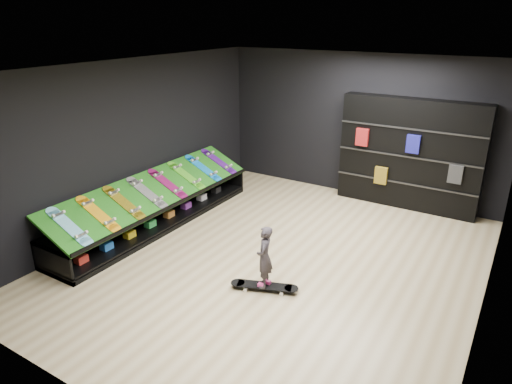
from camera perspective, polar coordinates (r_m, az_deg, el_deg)
The scene contains 19 objects.
floor at distance 7.45m, azimuth 2.50°, elevation -8.40°, with size 6.00×7.00×0.01m, color #C8B487.
ceiling at distance 6.51m, azimuth 2.93°, elevation 15.19°, with size 6.00×7.00×0.01m, color white.
wall_back at distance 9.94m, azimuth 12.64°, elevation 8.05°, with size 6.00×0.02×3.00m, color black.
wall_front at distance 4.39m, azimuth -20.47°, elevation -10.16°, with size 6.00×0.02×3.00m, color black.
wall_left at distance 8.63m, azimuth -15.10°, elevation 5.85°, with size 0.02×7.00×3.00m, color black.
wall_right at distance 6.09m, azimuth 28.23°, elevation -2.45°, with size 0.02×7.00×3.00m, color black.
display_rack at distance 8.73m, azimuth -12.26°, elevation -2.44°, with size 0.90×4.50×0.50m, color black, non-canonical shape.
turf_ramp at distance 8.52m, azimuth -12.26°, elevation 0.33°, with size 1.00×4.50×0.04m, color #165D0E.
back_shelving at distance 9.57m, azimuth 18.63°, elevation 4.47°, with size 2.76×0.32×2.21m, color black.
floor_skateboard at distance 6.67m, azimuth 1.04°, elevation -11.86°, with size 0.98×0.22×0.09m, color black, non-canonical shape.
child at distance 6.50m, azimuth 1.06°, elevation -9.50°, with size 0.21×0.15×0.55m, color black.
display_board_0 at distance 7.37m, azimuth -22.31°, elevation -4.01°, with size 0.98×0.22×0.09m, color #0CB2E5, non-canonical shape.
display_board_1 at distance 7.67m, azimuth -19.12°, elevation -2.60°, with size 0.98×0.22×0.09m, color orange, non-canonical shape.
display_board_2 at distance 7.98m, azimuth -16.18°, elevation -1.29°, with size 0.98×0.22×0.09m, color yellow, non-canonical shape.
display_board_3 at distance 8.33m, azimuth -13.48°, elevation -0.08°, with size 0.98×0.22×0.09m, color black, non-canonical shape.
display_board_4 at distance 8.69m, azimuth -10.99°, elevation 1.03°, with size 0.98×0.22×0.09m, color #E5198C, non-canonical shape.
display_board_5 at distance 9.07m, azimuth -8.71°, elevation 2.05°, with size 0.98×0.22×0.09m, color green, non-canonical shape.
display_board_6 at distance 9.47m, azimuth -6.61°, elevation 2.98°, with size 0.98×0.22×0.09m, color blue, non-canonical shape.
display_board_7 at distance 9.88m, azimuth -4.68°, elevation 3.83°, with size 0.98×0.22×0.09m, color purple, non-canonical shape.
Camera 1 is at (3.11, -5.68, 3.69)m, focal length 32.00 mm.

